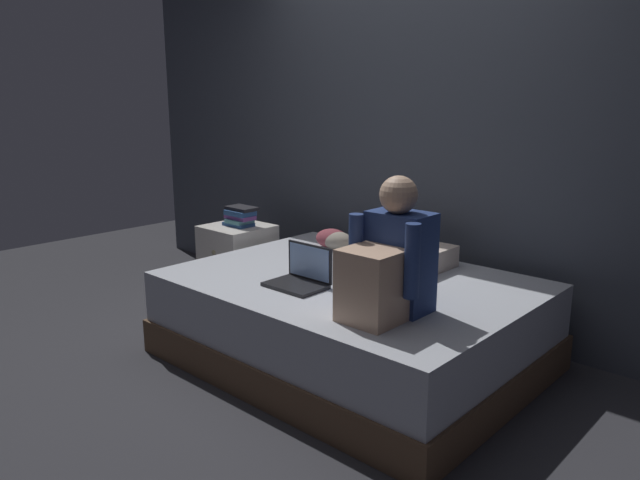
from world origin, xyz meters
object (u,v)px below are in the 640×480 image
clothes_pile (334,239)px  person_sitting (389,263)px  pillow (404,254)px  laptop (301,276)px  bed (351,320)px  nightstand (238,263)px  book_stack (240,216)px

clothes_pile → person_sitting: bearing=-37.4°
pillow → clothes_pile: 0.57m
person_sitting → pillow: person_sitting is taller
person_sitting → laptop: (-0.61, 0.04, -0.20)m
bed → person_sitting: person_sitting is taller
person_sitting → clothes_pile: 1.29m
nightstand → pillow: 1.39m
bed → nightstand: bearing=169.2°
clothes_pile → laptop: bearing=-61.2°
laptop → book_stack: size_ratio=1.35×
pillow → book_stack: bearing=-171.8°
book_stack → clothes_pile: bearing=14.6°
laptop → nightstand: bearing=155.6°
nightstand → pillow: bearing=8.5°
laptop → clothes_pile: laptop is taller
pillow → clothes_pile: pillow is taller
laptop → book_stack: 1.29m
bed → book_stack: book_stack is taller
person_sitting → pillow: (-0.44, 0.77, -0.19)m
pillow → nightstand: bearing=-171.5°
clothes_pile → nightstand: bearing=-165.0°
bed → clothes_pile: clothes_pile is taller
laptop → clothes_pile: size_ratio=1.12×
bed → clothes_pile: 0.76m
nightstand → clothes_pile: bearing=15.0°
laptop → pillow: 0.76m
bed → person_sitting: 0.77m
bed → nightstand: (-1.30, 0.25, 0.04)m
nightstand → laptop: bearing=-24.4°
book_stack → bed: bearing=-11.5°
nightstand → person_sitting: 1.94m
pillow → bed: bearing=-96.0°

